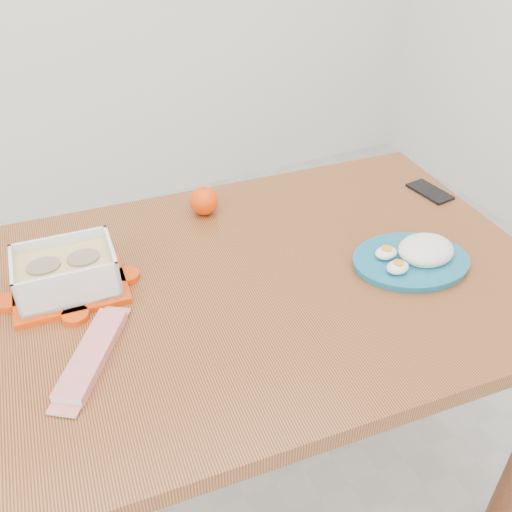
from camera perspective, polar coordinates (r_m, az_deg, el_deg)
name	(u,v)px	position (r m, az deg, el deg)	size (l,w,h in m)	color
ground	(244,496)	(1.77, -1.16, -22.88)	(3.50, 3.50, 0.00)	#B7B7B2
dining_table	(256,311)	(1.29, 0.00, -5.50)	(1.31, 0.93, 0.75)	#915B29
food_container	(66,273)	(1.23, -18.43, -1.63)	(0.24, 0.19, 0.10)	#E53C06
orange_fruit	(204,201)	(1.43, -5.22, 5.53)	(0.07, 0.07, 0.07)	#FF3505
rice_plate	(416,255)	(1.31, 15.71, 0.08)	(0.31, 0.31, 0.07)	#176581
candy_bar	(92,354)	(1.09, -16.07, -9.42)	(0.22, 0.06, 0.02)	red
smartphone	(430,192)	(1.60, 16.99, 6.18)	(0.06, 0.12, 0.01)	black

